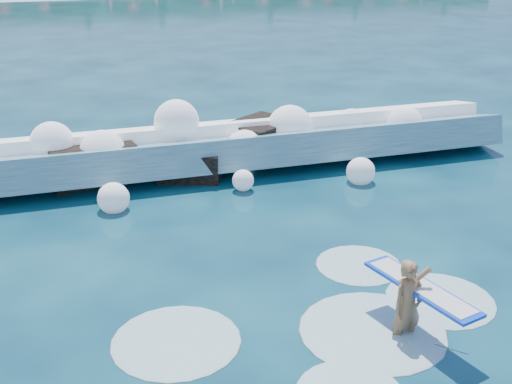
# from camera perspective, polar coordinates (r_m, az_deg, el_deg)

# --- Properties ---
(ground) EXTENTS (200.00, 200.00, 0.00)m
(ground) POSITION_cam_1_polar(r_m,az_deg,el_deg) (14.24, -3.40, -8.07)
(ground) COLOR #062637
(ground) RESTS_ON ground
(breaking_wave) EXTENTS (20.03, 3.05, 1.73)m
(breaking_wave) POSITION_cam_1_polar(r_m,az_deg,el_deg) (20.88, -4.22, 3.79)
(breaking_wave) COLOR teal
(breaking_wave) RESTS_ON ground
(rock_cluster) EXTENTS (8.46, 3.51, 1.47)m
(rock_cluster) POSITION_cam_1_polar(r_m,az_deg,el_deg) (20.78, -7.31, 3.18)
(rock_cluster) COLOR black
(rock_cluster) RESTS_ON ground
(surfer_with_board) EXTENTS (1.26, 3.03, 1.89)m
(surfer_with_board) POSITION_cam_1_polar(r_m,az_deg,el_deg) (12.56, 13.59, -9.50)
(surfer_with_board) COLOR #8F6542
(surfer_with_board) RESTS_ON ground
(wave_spray) EXTENTS (15.35, 4.39, 2.30)m
(wave_spray) POSITION_cam_1_polar(r_m,az_deg,el_deg) (20.54, -4.27, 4.64)
(wave_spray) COLOR white
(wave_spray) RESTS_ON ground
(surf_foam) EXTENTS (9.39, 5.96, 0.14)m
(surf_foam) POSITION_cam_1_polar(r_m,az_deg,el_deg) (13.01, 8.28, -11.50)
(surf_foam) COLOR silver
(surf_foam) RESTS_ON ground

